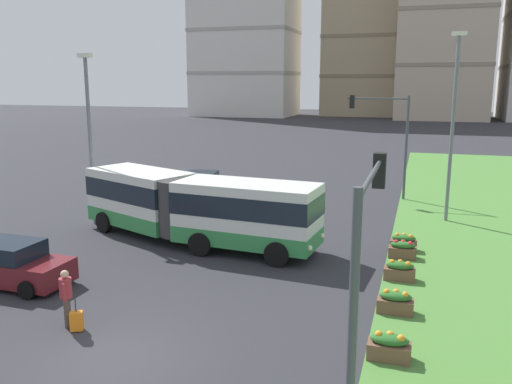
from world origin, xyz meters
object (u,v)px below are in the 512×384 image
object	(u,v)px
flower_planter_4	(404,242)
traffic_light_near_right	(365,258)
rolling_suitcase	(77,321)
flower_planter_2	(400,271)
flower_planter_1	(395,302)
streetlight_left	(90,132)
flower_planter_0	(389,346)
car_silver_hatch	(200,185)
streetlight_median	(453,121)
car_maroon_sedan	(9,264)
pedestrian_crossing	(66,294)
traffic_light_far_right	(387,129)
apartment_tower_westcentre	(368,20)
articulated_bus	(193,206)
flower_planter_3	(403,249)

from	to	relation	value
flower_planter_4	traffic_light_near_right	world-z (taller)	traffic_light_near_right
rolling_suitcase	flower_planter_2	xyz separation A→B (m)	(8.76, 6.83, 0.11)
flower_planter_2	flower_planter_1	bearing A→B (deg)	-90.00
flower_planter_1	streetlight_left	xyz separation A→B (m)	(-15.24, 6.64, 4.25)
traffic_light_near_right	streetlight_left	xyz separation A→B (m)	(-14.84, 13.02, 0.79)
rolling_suitcase	flower_planter_0	size ratio (longest dim) A/B	0.88
car_silver_hatch	streetlight_median	size ratio (longest dim) A/B	0.48
flower_planter_1	streetlight_median	size ratio (longest dim) A/B	0.12
car_maroon_sedan	pedestrian_crossing	distance (m)	4.65
car_silver_hatch	flower_planter_4	world-z (taller)	car_silver_hatch
car_silver_hatch	pedestrian_crossing	distance (m)	18.43
flower_planter_2	streetlight_median	distance (m)	10.73
traffic_light_far_right	apartment_tower_westcentre	bearing A→B (deg)	96.85
car_maroon_sedan	flower_planter_4	xyz separation A→B (m)	(13.28, 8.03, -0.33)
rolling_suitcase	streetlight_median	distance (m)	20.04
pedestrian_crossing	streetlight_median	distance (m)	19.97
flower_planter_0	flower_planter_4	xyz separation A→B (m)	(0.00, 9.51, 0.00)
flower_planter_4	traffic_light_far_right	world-z (taller)	traffic_light_far_right
rolling_suitcase	traffic_light_near_right	bearing A→B (deg)	-16.57
flower_planter_2	car_maroon_sedan	bearing A→B (deg)	-161.64
articulated_bus	traffic_light_far_right	bearing A→B (deg)	57.52
flower_planter_0	pedestrian_crossing	bearing A→B (deg)	-175.43
pedestrian_crossing	rolling_suitcase	xyz separation A→B (m)	(0.45, -0.20, -0.69)
traffic_light_near_right	articulated_bus	bearing A→B (deg)	126.89
car_silver_hatch	flower_planter_0	size ratio (longest dim) A/B	4.18
car_silver_hatch	flower_planter_0	world-z (taller)	car_silver_hatch
rolling_suitcase	flower_planter_4	xyz separation A→B (m)	(8.76, 10.45, 0.11)
streetlight_left	apartment_tower_westcentre	xyz separation A→B (m)	(3.26, 97.15, 15.48)
articulated_bus	car_maroon_sedan	xyz separation A→B (m)	(-4.19, -6.67, -0.90)
articulated_bus	streetlight_left	xyz separation A→B (m)	(-6.15, 1.44, 3.02)
articulated_bus	flower_planter_0	distance (m)	12.28
car_maroon_sedan	traffic_light_far_right	bearing A→B (deg)	57.65
apartment_tower_westcentre	flower_planter_1	bearing A→B (deg)	-83.41
flower_planter_0	apartment_tower_westcentre	bearing A→B (deg)	96.40
flower_planter_2	car_silver_hatch	bearing A→B (deg)	138.14
articulated_bus	flower_planter_3	size ratio (longest dim) A/B	10.88
rolling_suitcase	flower_planter_2	size ratio (longest dim) A/B	0.88
flower_planter_0	traffic_light_near_right	size ratio (longest dim) A/B	0.20
articulated_bus	car_silver_hatch	world-z (taller)	articulated_bus
flower_planter_3	traffic_light_far_right	xyz separation A→B (m)	(-1.55, 11.52, 3.89)
flower_planter_2	traffic_light_far_right	size ratio (longest dim) A/B	0.17
flower_planter_0	streetlight_median	world-z (taller)	streetlight_median
traffic_light_far_right	streetlight_median	size ratio (longest dim) A/B	0.67
streetlight_median	car_maroon_sedan	bearing A→B (deg)	-137.66
rolling_suitcase	streetlight_left	distance (m)	13.11
car_maroon_sedan	rolling_suitcase	world-z (taller)	car_maroon_sedan
pedestrian_crossing	streetlight_median	size ratio (longest dim) A/B	0.18
flower_planter_1	flower_planter_4	world-z (taller)	same
flower_planter_3	flower_planter_0	bearing A→B (deg)	-90.00
car_maroon_sedan	traffic_light_far_right	xyz separation A→B (m)	(11.73, 18.51, 3.57)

